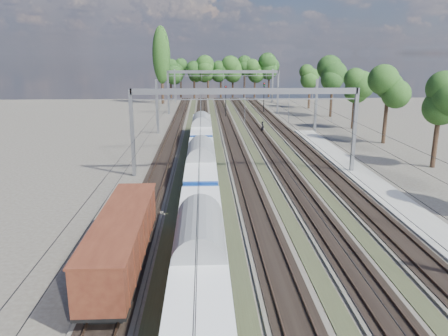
{
  "coord_description": "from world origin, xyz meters",
  "views": [
    {
      "loc": [
        -4.22,
        -14.28,
        12.38
      ],
      "look_at": [
        -2.5,
        22.1,
        2.8
      ],
      "focal_mm": 35.0,
      "sensor_mm": 36.0,
      "label": 1
    }
  ],
  "objects_px": {
    "signal_far": "(264,94)",
    "worker": "(263,127)",
    "emu_train": "(201,160)",
    "freight_boxcar": "(122,238)",
    "signal_near": "(226,98)"
  },
  "relations": [
    {
      "from": "worker",
      "to": "emu_train",
      "type": "bearing_deg",
      "value": 138.99
    },
    {
      "from": "signal_near",
      "to": "signal_far",
      "type": "bearing_deg",
      "value": 12.19
    },
    {
      "from": "freight_boxcar",
      "to": "signal_near",
      "type": "xyz_separation_m",
      "value": [
        9.22,
        63.14,
        1.93
      ]
    },
    {
      "from": "signal_far",
      "to": "worker",
      "type": "bearing_deg",
      "value": -98.65
    },
    {
      "from": "emu_train",
      "to": "freight_boxcar",
      "type": "bearing_deg",
      "value": -104.59
    },
    {
      "from": "freight_boxcar",
      "to": "signal_far",
      "type": "bearing_deg",
      "value": 75.7
    },
    {
      "from": "emu_train",
      "to": "worker",
      "type": "distance_m",
      "value": 30.03
    },
    {
      "from": "freight_boxcar",
      "to": "emu_train",
      "type": "bearing_deg",
      "value": 75.41
    },
    {
      "from": "freight_boxcar",
      "to": "signal_far",
      "type": "height_order",
      "value": "signal_far"
    },
    {
      "from": "freight_boxcar",
      "to": "signal_far",
      "type": "relative_size",
      "value": 1.99
    },
    {
      "from": "emu_train",
      "to": "worker",
      "type": "relative_size",
      "value": 32.4
    },
    {
      "from": "freight_boxcar",
      "to": "signal_near",
      "type": "height_order",
      "value": "signal_near"
    },
    {
      "from": "freight_boxcar",
      "to": "signal_near",
      "type": "bearing_deg",
      "value": 81.69
    },
    {
      "from": "freight_boxcar",
      "to": "signal_near",
      "type": "distance_m",
      "value": 63.84
    },
    {
      "from": "freight_boxcar",
      "to": "worker",
      "type": "xyz_separation_m",
      "value": [
        14.28,
        45.64,
        -1.1
      ]
    }
  ]
}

